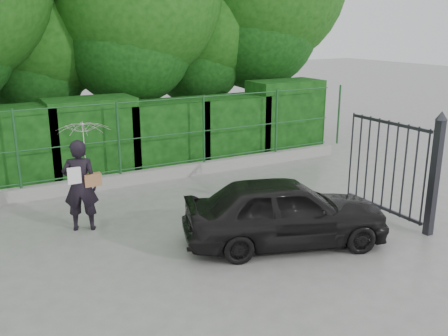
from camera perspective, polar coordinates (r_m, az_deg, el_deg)
ground at (r=8.55m, az=-5.01°, el=-10.63°), size 80.00×80.00×0.00m
kerb at (r=12.47m, az=-13.44°, el=-1.59°), size 14.00×0.25×0.30m
fence at (r=12.26m, az=-12.76°, el=3.24°), size 14.13×0.06×1.80m
hedge at (r=13.15m, az=-15.47°, el=3.20°), size 14.20×1.20×2.26m
gate at (r=10.23m, az=20.88°, el=-0.01°), size 0.22×2.33×2.36m
woman at (r=9.78m, az=-15.80°, el=0.95°), size 1.03×1.02×2.11m
car at (r=9.03m, az=7.01°, el=-4.91°), size 3.92×2.54×1.24m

